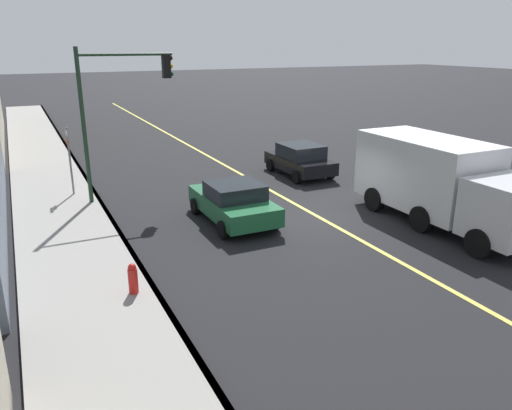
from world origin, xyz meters
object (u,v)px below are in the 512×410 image
at_px(car_green, 234,202).
at_px(fire_hydrant, 133,281).
at_px(car_black, 300,159).
at_px(truck_white, 442,180).
at_px(street_sign_post, 70,157).
at_px(traffic_light_mast, 117,99).

height_order(car_green, fire_hydrant, car_green).
bearing_deg(car_black, car_green, 130.41).
relative_size(car_black, truck_white, 0.55).
height_order(car_green, street_sign_post, street_sign_post).
distance_m(car_green, street_sign_post, 7.43).
bearing_deg(street_sign_post, traffic_light_mast, -128.04).
bearing_deg(traffic_light_mast, car_black, -86.49).
bearing_deg(traffic_light_mast, street_sign_post, 51.96).
bearing_deg(street_sign_post, truck_white, -128.18).
height_order(car_black, car_green, car_black).
distance_m(truck_white, traffic_light_mast, 12.27).
bearing_deg(fire_hydrant, car_black, -48.71).
bearing_deg(street_sign_post, car_black, -95.07).
bearing_deg(car_black, street_sign_post, 84.93).
relative_size(car_green, fire_hydrant, 4.41).
relative_size(truck_white, traffic_light_mast, 1.19).
xyz_separation_m(car_green, street_sign_post, (5.59, 4.80, 0.96)).
relative_size(car_black, traffic_light_mast, 0.65).
bearing_deg(car_black, truck_white, -173.02).
xyz_separation_m(street_sign_post, fire_hydrant, (-9.69, -0.30, -1.23)).
distance_m(car_green, fire_hydrant, 6.09).
height_order(car_black, truck_white, truck_white).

